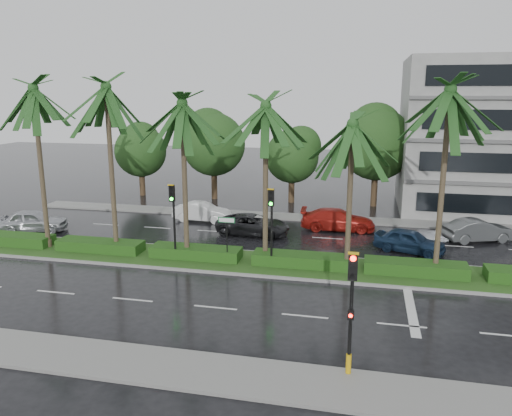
% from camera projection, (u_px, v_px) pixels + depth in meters
% --- Properties ---
extents(ground, '(120.00, 120.00, 0.00)m').
position_uv_depth(ground, '(243.00, 270.00, 26.95)').
color(ground, black).
rests_on(ground, ground).
extents(near_sidewalk, '(40.00, 2.40, 0.12)m').
position_uv_depth(near_sidewalk, '(171.00, 368.00, 17.24)').
color(near_sidewalk, gray).
rests_on(near_sidewalk, ground).
extents(far_sidewalk, '(40.00, 2.00, 0.12)m').
position_uv_depth(far_sidewalk, '(281.00, 216.00, 38.35)').
color(far_sidewalk, gray).
rests_on(far_sidewalk, ground).
extents(median, '(36.00, 4.00, 0.15)m').
position_uv_depth(median, '(247.00, 262.00, 27.88)').
color(median, gray).
rests_on(median, ground).
extents(hedge, '(35.20, 1.40, 0.60)m').
position_uv_depth(hedge, '(247.00, 256.00, 27.80)').
color(hedge, '#1B4413').
rests_on(hedge, median).
extents(lane_markings, '(34.00, 13.06, 0.01)m').
position_uv_depth(lane_markings, '(297.00, 277.00, 25.90)').
color(lane_markings, silver).
rests_on(lane_markings, ground).
extents(palm_row, '(26.30, 4.20, 10.32)m').
position_uv_depth(palm_row, '(223.00, 112.00, 26.30)').
color(palm_row, '#3A2E21').
rests_on(palm_row, median).
extents(signal_near, '(0.34, 0.45, 4.36)m').
position_uv_depth(signal_near, '(351.00, 308.00, 16.18)').
color(signal_near, black).
rests_on(signal_near, near_sidewalk).
extents(signal_median_left, '(0.34, 0.42, 4.36)m').
position_uv_depth(signal_median_left, '(173.00, 211.00, 27.40)').
color(signal_median_left, black).
rests_on(signal_median_left, median).
extents(signal_median_right, '(0.34, 0.42, 4.36)m').
position_uv_depth(signal_median_right, '(271.00, 216.00, 26.24)').
color(signal_median_right, black).
rests_on(signal_median_right, median).
extents(street_sign, '(0.95, 0.09, 2.60)m').
position_uv_depth(street_sign, '(227.00, 228.00, 27.14)').
color(street_sign, black).
rests_on(street_sign, median).
extents(bg_trees, '(32.97, 5.95, 8.59)m').
position_uv_depth(bg_trees, '(306.00, 145.00, 42.30)').
color(bg_trees, '#3C261B').
rests_on(bg_trees, ground).
extents(building, '(16.00, 10.00, 12.00)m').
position_uv_depth(building, '(508.00, 136.00, 39.10)').
color(building, gray).
rests_on(building, ground).
extents(car_silver, '(3.03, 4.79, 1.52)m').
position_uv_depth(car_silver, '(33.00, 221.00, 34.22)').
color(car_silver, '#B2B4BA').
rests_on(car_silver, ground).
extents(car_white, '(1.67, 4.31, 1.40)m').
position_uv_depth(car_white, '(202.00, 212.00, 37.03)').
color(car_white, white).
rests_on(car_white, ground).
extents(car_darkgrey, '(2.63, 5.07, 1.37)m').
position_uv_depth(car_darkgrey, '(253.00, 224.00, 33.53)').
color(car_darkgrey, black).
rests_on(car_darkgrey, ground).
extents(car_red, '(2.34, 5.19, 1.48)m').
position_uv_depth(car_red, '(338.00, 220.00, 34.60)').
color(car_red, '#A11811').
rests_on(car_red, ground).
extents(car_blue, '(3.02, 4.46, 1.41)m').
position_uv_depth(car_blue, '(410.00, 241.00, 29.74)').
color(car_blue, '#192E4C').
rests_on(car_blue, ground).
extents(car_grey, '(2.95, 4.64, 1.44)m').
position_uv_depth(car_grey, '(479.00, 230.00, 31.96)').
color(car_grey, '#4C4E50').
rests_on(car_grey, ground).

